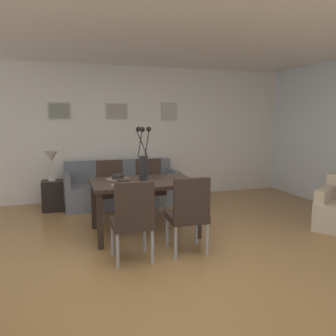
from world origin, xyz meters
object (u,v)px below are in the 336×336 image
at_px(dining_table, 144,187).
at_px(bowl_near_right, 118,176).
at_px(dining_chair_near_left, 133,217).
at_px(centerpiece_vase, 143,160).
at_px(dining_chair_far_left, 189,211).
at_px(bowl_near_left, 123,182).
at_px(framed_picture_center, 117,111).
at_px(framed_picture_left, 59,111).
at_px(sofa, 122,189).
at_px(table_lamp, 51,159).
at_px(side_table, 53,196).
at_px(dining_chair_near_right, 111,186).
at_px(framed_picture_right, 169,112).
at_px(dining_chair_far_right, 150,184).

height_order(dining_table, bowl_near_right, bowl_near_right).
xyz_separation_m(dining_chair_near_left, centerpiece_vase, (0.34, 0.92, 0.51)).
distance_m(centerpiece_vase, bowl_near_right, 0.45).
distance_m(dining_chair_near_left, centerpiece_vase, 1.10).
bearing_deg(dining_chair_far_left, bowl_near_left, 134.72).
bearing_deg(framed_picture_center, centerpiece_vase, -89.98).
bearing_deg(framed_picture_left, sofa, -24.64).
bearing_deg(centerpiece_vase, framed_picture_left, 115.77).
bearing_deg(framed_picture_left, table_lamp, -106.47).
bearing_deg(framed_picture_left, centerpiece_vase, -64.23).
height_order(bowl_near_left, sofa, bowl_near_left).
xyz_separation_m(bowl_near_right, side_table, (-0.91, 1.43, -0.52)).
relative_size(dining_table, dining_chair_near_left, 1.52).
bearing_deg(dining_table, framed_picture_center, 90.00).
distance_m(dining_chair_near_right, table_lamp, 1.24).
bearing_deg(dining_chair_near_right, bowl_near_left, -89.79).
bearing_deg(dining_chair_near_right, dining_chair_far_left, -69.72).
bearing_deg(centerpiece_vase, framed_picture_right, 64.26).
bearing_deg(side_table, bowl_near_left, -63.93).
height_order(dining_chair_far_right, table_lamp, table_lamp).
relative_size(dining_chair_far_left, bowl_near_right, 5.41).
distance_m(dining_table, bowl_near_left, 0.40).
distance_m(dining_table, table_lamp, 2.07).
height_order(sofa, framed_picture_right, framed_picture_right).
distance_m(dining_chair_far_left, sofa, 2.62).
distance_m(dining_chair_far_left, framed_picture_center, 3.32).
relative_size(bowl_near_left, table_lamp, 0.33).
bearing_deg(bowl_near_left, dining_chair_far_right, 60.31).
distance_m(dining_chair_far_right, framed_picture_center, 1.82).
xyz_separation_m(dining_chair_far_right, bowl_near_right, (-0.63, -0.66, 0.27)).
bearing_deg(dining_chair_near_right, sofa, 69.68).
bearing_deg(dining_chair_far_left, dining_chair_far_right, 90.65).
bearing_deg(framed_picture_right, dining_chair_near_left, -114.20).
height_order(table_lamp, framed_picture_left, framed_picture_left).
distance_m(dining_chair_far_right, framed_picture_right, 1.95).
relative_size(side_table, framed_picture_left, 1.29).
bearing_deg(side_table, dining_chair_far_left, -58.24).
height_order(dining_chair_far_left, framed_picture_center, framed_picture_center).
xyz_separation_m(bowl_near_right, sofa, (0.30, 1.50, -0.50)).
bearing_deg(framed_picture_center, side_table, -155.60).
distance_m(dining_chair_far_right, sofa, 0.93).
relative_size(dining_chair_near_right, framed_picture_right, 2.58).
relative_size(dining_chair_near_right, framed_picture_center, 2.19).
bearing_deg(dining_table, bowl_near_left, -145.40).
bearing_deg(dining_table, dining_chair_near_right, 109.71).
height_order(dining_chair_near_right, bowl_near_right, dining_chair_near_right).
xyz_separation_m(framed_picture_center, framed_picture_right, (1.06, 0.00, 0.00)).
relative_size(dining_chair_near_left, bowl_near_right, 5.41).
bearing_deg(framed_picture_left, side_table, -106.47).
bearing_deg(dining_chair_far_right, framed_picture_center, 103.27).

